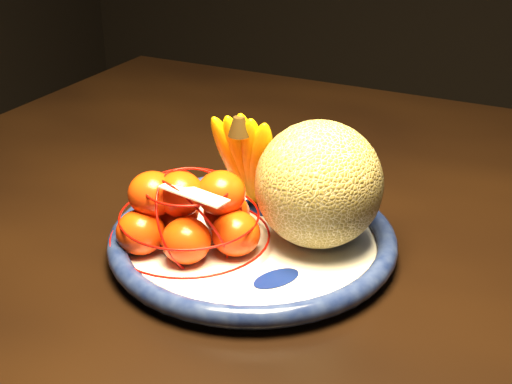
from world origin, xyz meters
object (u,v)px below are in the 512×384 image
at_px(fruit_bowl, 252,240).
at_px(banana_bunch, 248,158).
at_px(mandarin_bag, 190,215).
at_px(cantaloupe, 319,184).
at_px(dining_table, 447,284).

relative_size(fruit_bowl, banana_bunch, 2.26).
height_order(banana_bunch, mandarin_bag, banana_bunch).
xyz_separation_m(cantaloupe, mandarin_bag, (-0.13, -0.06, -0.03)).
bearing_deg(cantaloupe, dining_table, 41.42).
xyz_separation_m(banana_bunch, mandarin_bag, (-0.03, -0.09, -0.04)).
bearing_deg(dining_table, banana_bunch, -155.73).
bearing_deg(mandarin_bag, dining_table, 35.04).
xyz_separation_m(dining_table, cantaloupe, (-0.14, -0.12, 0.17)).
distance_m(cantaloupe, banana_bunch, 0.10).
relative_size(cantaloupe, mandarin_bag, 0.66).
relative_size(banana_bunch, mandarin_bag, 0.67).
xyz_separation_m(fruit_bowl, mandarin_bag, (-0.06, -0.03, 0.04)).
distance_m(banana_bunch, mandarin_bag, 0.11).
distance_m(dining_table, cantaloupe, 0.25).
bearing_deg(dining_table, fruit_bowl, -140.34).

